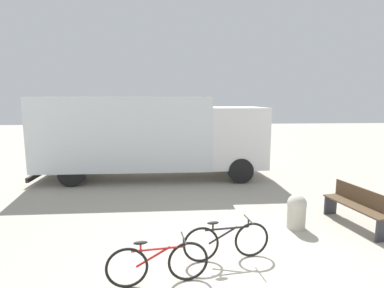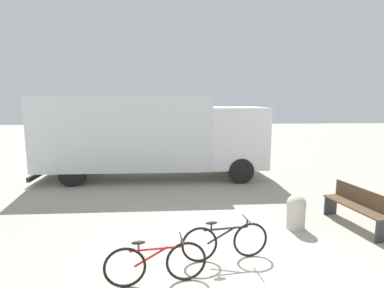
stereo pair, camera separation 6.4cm
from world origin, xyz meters
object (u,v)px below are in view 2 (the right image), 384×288
at_px(delivery_truck, 150,133).
at_px(bicycle_near, 156,263).
at_px(park_bench, 357,206).
at_px(bollard_near_bench, 296,211).
at_px(bicycle_middle, 225,241).

bearing_deg(delivery_truck, bicycle_near, -85.17).
distance_m(delivery_truck, park_bench, 7.02).
bearing_deg(bollard_near_bench, bicycle_middle, -146.06).
distance_m(park_bench, bicycle_middle, 3.47).
bearing_deg(park_bench, bicycle_middle, 100.12).
distance_m(bicycle_near, bicycle_middle, 1.38).
height_order(delivery_truck, bollard_near_bench, delivery_truck).
relative_size(delivery_truck, bollard_near_bench, 10.48).
relative_size(delivery_truck, bicycle_near, 5.10).
bearing_deg(park_bench, bollard_near_bench, 79.79).
xyz_separation_m(park_bench, bicycle_middle, (-3.24, -1.24, -0.15)).
distance_m(delivery_truck, bicycle_near, 6.79).
bearing_deg(delivery_truck, bollard_near_bench, -52.95).
relative_size(bicycle_near, bollard_near_bench, 2.05).
relative_size(park_bench, bicycle_middle, 1.05).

